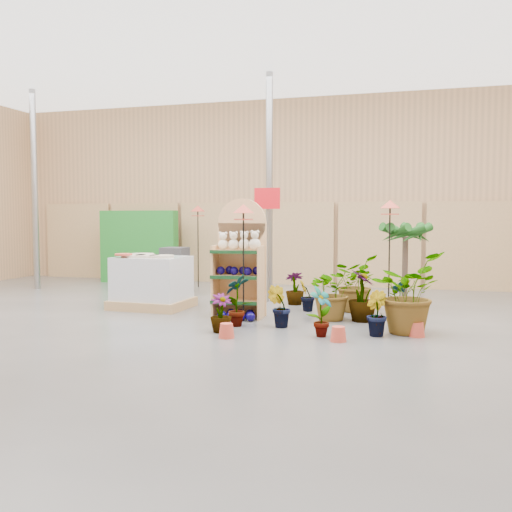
{
  "coord_description": "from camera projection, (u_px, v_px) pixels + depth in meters",
  "views": [
    {
      "loc": [
        2.92,
        -7.58,
        1.66
      ],
      "look_at": [
        0.3,
        1.5,
        1.0
      ],
      "focal_mm": 40.0,
      "sensor_mm": 36.0,
      "label": 1
    }
  ],
  "objects": [
    {
      "name": "pallet_stack",
      "position": [
        152.0,
        282.0,
        10.3
      ],
      "size": [
        1.35,
        1.14,
        0.98
      ],
      "rotation": [
        0.0,
        0.0,
        -0.04
      ],
      "color": "tan",
      "rests_on": "ground"
    },
    {
      "name": "trellis_stock",
      "position": [
        139.0,
        247.0,
        14.16
      ],
      "size": [
        2.0,
        0.3,
        1.8
      ],
      "primitive_type": "cube",
      "color": "#1D7524",
      "rests_on": "ground"
    },
    {
      "name": "potted_plant_10",
      "position": [
        407.0,
        292.0,
        8.1
      ],
      "size": [
        1.2,
        1.28,
        1.16
      ],
      "primitive_type": "imported",
      "rotation": [
        0.0,
        0.0,
        1.24
      ],
      "color": "#164C15",
      "rests_on": "ground"
    },
    {
      "name": "room",
      "position": [
        227.0,
        181.0,
        8.9
      ],
      "size": [
        15.2,
        12.1,
        4.7
      ],
      "color": "#505050",
      "rests_on": "ground"
    },
    {
      "name": "charcoal_planters",
      "position": [
        171.0,
        275.0,
        12.17
      ],
      "size": [
        0.8,
        0.5,
        1.0
      ],
      "color": "#2B2B2D",
      "rests_on": "ground"
    },
    {
      "name": "display_shelf",
      "position": [
        241.0,
        263.0,
        9.43
      ],
      "size": [
        0.85,
        0.58,
        1.96
      ],
      "rotation": [
        0.0,
        0.0,
        0.08
      ],
      "color": "tan",
      "rests_on": "ground"
    },
    {
      "name": "potted_plant_5",
      "position": [
        307.0,
        296.0,
        9.94
      ],
      "size": [
        0.36,
        0.39,
        0.55
      ],
      "primitive_type": "imported",
      "rotation": [
        0.0,
        0.0,
        4.2
      ],
      "color": "#164C15",
      "rests_on": "ground"
    },
    {
      "name": "gazing_balls_shelf",
      "position": [
        239.0,
        271.0,
        9.33
      ],
      "size": [
        0.72,
        0.25,
        0.14
      ],
      "color": "#0B0554",
      "rests_on": "display_shelf"
    },
    {
      "name": "potted_plant_6",
      "position": [
        354.0,
        283.0,
        9.94
      ],
      "size": [
        0.85,
        0.95,
        0.99
      ],
      "primitive_type": "imported",
      "rotation": [
        0.0,
        0.0,
        1.48
      ],
      "color": "#164C15",
      "rests_on": "ground"
    },
    {
      "name": "palm",
      "position": [
        406.0,
        231.0,
        10.03
      ],
      "size": [
        0.7,
        0.7,
        1.65
      ],
      "color": "#4A392D",
      "rests_on": "ground"
    },
    {
      "name": "potted_plant_11",
      "position": [
        295.0,
        288.0,
        10.7
      ],
      "size": [
        0.48,
        0.48,
        0.62
      ],
      "primitive_type": "imported",
      "rotation": [
        0.0,
        0.0,
        3.66
      ],
      "color": "#164C15",
      "rests_on": "ground"
    },
    {
      "name": "potted_plant_2",
      "position": [
        333.0,
        291.0,
        9.12
      ],
      "size": [
        1.1,
        1.07,
        0.93
      ],
      "primitive_type": "imported",
      "rotation": [
        0.0,
        0.0,
        0.61
      ],
      "color": "#164C15",
      "rests_on": "ground"
    },
    {
      "name": "offer_sign",
      "position": [
        267.0,
        221.0,
        10.9
      ],
      "size": [
        0.5,
        0.08,
        2.2
      ],
      "color": "gray",
      "rests_on": "ground"
    },
    {
      "name": "potted_plant_1",
      "position": [
        279.0,
        306.0,
        8.52
      ],
      "size": [
        0.37,
        0.31,
        0.63
      ],
      "primitive_type": "imported",
      "rotation": [
        0.0,
        0.0,
        3.25
      ],
      "color": "#164C15",
      "rests_on": "ground"
    },
    {
      "name": "potted_plant_8",
      "position": [
        321.0,
        312.0,
        7.83
      ],
      "size": [
        0.4,
        0.45,
        0.7
      ],
      "primitive_type": "imported",
      "rotation": [
        0.0,
        0.0,
        1.03
      ],
      "color": "#164C15",
      "rests_on": "ground"
    },
    {
      "name": "gazing_balls_floor",
      "position": [
        238.0,
        315.0,
        9.16
      ],
      "size": [
        0.63,
        0.39,
        0.15
      ],
      "color": "#0B0554",
      "rests_on": "ground"
    },
    {
      "name": "potted_plant_9",
      "position": [
        376.0,
        313.0,
        7.91
      ],
      "size": [
        0.41,
        0.44,
        0.63
      ],
      "primitive_type": "imported",
      "rotation": [
        0.0,
        0.0,
        2.09
      ],
      "color": "#164C15",
      "rests_on": "ground"
    },
    {
      "name": "teddy_bears",
      "position": [
        240.0,
        242.0,
        9.31
      ],
      "size": [
        0.72,
        0.19,
        0.31
      ],
      "color": "white",
      "rests_on": "display_shelf"
    },
    {
      "name": "bird_table_front",
      "position": [
        243.0,
        213.0,
        8.97
      ],
      "size": [
        0.34,
        0.34,
        1.85
      ],
      "color": "black",
      "rests_on": "ground"
    },
    {
      "name": "bird_table_right",
      "position": [
        390.0,
        208.0,
        9.61
      ],
      "size": [
        0.34,
        0.34,
        1.93
      ],
      "color": "black",
      "rests_on": "ground"
    },
    {
      "name": "potted_plant_3",
      "position": [
        363.0,
        296.0,
        8.99
      ],
      "size": [
        0.61,
        0.61,
        0.81
      ],
      "primitive_type": "imported",
      "rotation": [
        0.0,
        0.0,
        2.03
      ],
      "color": "#164C15",
      "rests_on": "ground"
    },
    {
      "name": "potted_plant_7",
      "position": [
        221.0,
        313.0,
        8.15
      ],
      "size": [
        0.43,
        0.43,
        0.55
      ],
      "primitive_type": "imported",
      "rotation": [
        0.0,
        0.0,
        0.64
      ],
      "color": "#164C15",
      "rests_on": "ground"
    },
    {
      "name": "potted_plant_0",
      "position": [
        237.0,
        300.0,
        8.6
      ],
      "size": [
        0.44,
        0.5,
        0.8
      ],
      "primitive_type": "imported",
      "rotation": [
        0.0,
        0.0,
        4.26
      ],
      "color": "#164C15",
      "rests_on": "ground"
    },
    {
      "name": "bird_table_back",
      "position": [
        198.0,
        211.0,
        13.25
      ],
      "size": [
        0.34,
        0.34,
        1.91
      ],
      "color": "black",
      "rests_on": "ground"
    },
    {
      "name": "potted_plant_4",
      "position": [
        399.0,
        299.0,
        9.28
      ],
      "size": [
        0.38,
        0.32,
        0.62
      ],
      "primitive_type": "imported",
      "rotation": [
        0.0,
        0.0,
        3.48
      ],
      "color": "#164C15",
      "rests_on": "ground"
    }
  ]
}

